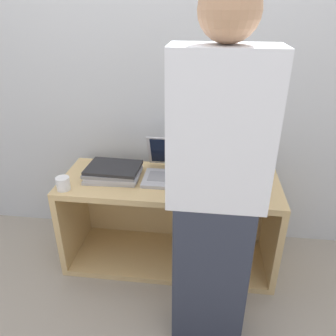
# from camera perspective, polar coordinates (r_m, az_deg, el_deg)

# --- Properties ---
(ground_plane) EXTENTS (12.00, 12.00, 0.00)m
(ground_plane) POSITION_cam_1_polar(r_m,az_deg,el_deg) (2.11, -0.60, -19.69)
(ground_plane) COLOR #9E9384
(wall_back) EXTENTS (8.00, 0.05, 2.40)m
(wall_back) POSITION_cam_1_polar(r_m,az_deg,el_deg) (2.06, 1.51, 17.63)
(wall_back) COLOR silver
(wall_back) RESTS_ON ground_plane
(cart) EXTENTS (1.29, 0.48, 0.59)m
(cart) POSITION_cam_1_polar(r_m,az_deg,el_deg) (2.14, 0.44, -8.37)
(cart) COLOR tan
(cart) RESTS_ON ground_plane
(laptop_open) EXTENTS (0.31, 0.31, 0.23)m
(laptop_open) POSITION_cam_1_polar(r_m,az_deg,el_deg) (1.96, 0.45, -0.28)
(laptop_open) COLOR #B7B7BC
(laptop_open) RESTS_ON cart
(laptop_stack_left) EXTENTS (0.33, 0.24, 0.07)m
(laptop_stack_left) POSITION_cam_1_polar(r_m,az_deg,el_deg) (1.98, -9.56, -0.68)
(laptop_stack_left) COLOR #B7B7BC
(laptop_stack_left) RESTS_ON cart
(laptop_stack_right) EXTENTS (0.33, 0.24, 0.09)m
(laptop_stack_right) POSITION_cam_1_polar(r_m,az_deg,el_deg) (1.91, 10.49, -1.58)
(laptop_stack_right) COLOR gray
(laptop_stack_right) RESTS_ON cart
(person) EXTENTS (0.40, 0.53, 1.61)m
(person) POSITION_cam_1_polar(r_m,az_deg,el_deg) (1.39, 8.28, -4.50)
(person) COLOR #2D3342
(person) RESTS_ON ground_plane
(mug) EXTENTS (0.08, 0.08, 0.08)m
(mug) POSITION_cam_1_polar(r_m,az_deg,el_deg) (1.92, -17.80, -2.59)
(mug) COLOR white
(mug) RESTS_ON cart
(inventory_tag) EXTENTS (0.06, 0.02, 0.01)m
(inventory_tag) POSITION_cam_1_polar(r_m,az_deg,el_deg) (1.83, 10.64, -0.98)
(inventory_tag) COLOR red
(inventory_tag) RESTS_ON laptop_stack_right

